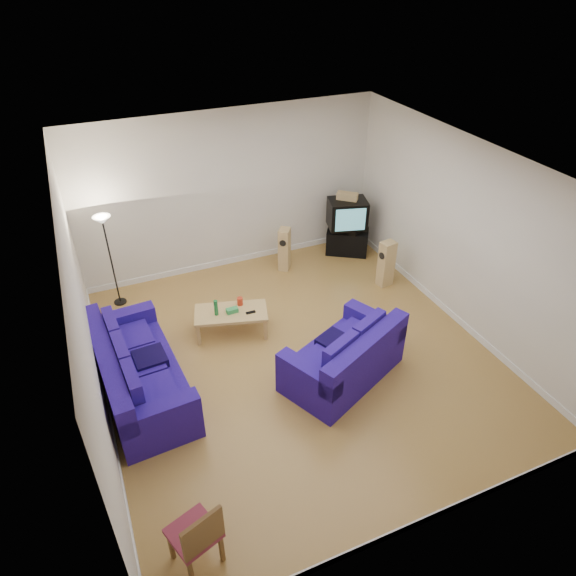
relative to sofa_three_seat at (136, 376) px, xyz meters
name	(u,v)px	position (x,y,z in m)	size (l,w,h in m)	color
room	(299,277)	(2.52, -0.18, 1.19)	(6.01, 6.51, 3.21)	brown
sofa_three_seat	(136,376)	(0.00, 0.00, 0.00)	(1.24, 2.54, 0.95)	#180862
sofa_loveseat	(346,360)	(2.99, -0.91, 0.00)	(2.15, 1.74, 0.94)	#180862
coffee_table	(231,314)	(1.73, 0.84, 0.03)	(1.34, 0.92, 0.44)	tan
bottle	(216,308)	(1.48, 0.85, 0.23)	(0.07, 0.07, 0.28)	#197233
tissue_box	(232,310)	(1.75, 0.81, 0.13)	(0.19, 0.11, 0.08)	green
red_canister	(240,301)	(1.94, 0.97, 0.16)	(0.10, 0.10, 0.14)	red
remote	(251,312)	(2.03, 0.67, 0.10)	(0.16, 0.05, 0.02)	black
tv_stand	(347,241)	(4.89, 2.50, -0.09)	(0.87, 0.49, 0.53)	black
av_receiver	(350,229)	(4.91, 2.46, 0.23)	(0.44, 0.36, 0.10)	black
television	(347,214)	(4.84, 2.49, 0.58)	(0.90, 0.75, 0.60)	black
centre_speaker	(347,196)	(4.84, 2.54, 0.96)	(0.42, 0.17, 0.15)	tan
speaker_left	(284,249)	(3.38, 2.42, 0.10)	(0.33, 0.34, 0.91)	tan
speaker_right	(386,264)	(4.97, 1.10, 0.12)	(0.32, 0.26, 0.94)	tan
floor_lamp	(105,233)	(0.07, 2.52, 1.12)	(0.31, 0.31, 1.79)	black
dining_chair	(197,535)	(0.17, -2.86, 0.20)	(0.60, 0.60, 0.99)	brown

